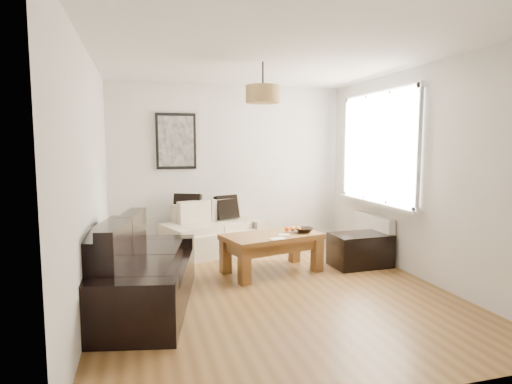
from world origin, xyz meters
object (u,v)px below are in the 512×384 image
object	(u,v)px
loveseat_cream	(214,229)
coffee_table	(272,253)
ottoman	(360,250)
sofa_leather	(141,267)

from	to	relation	value
loveseat_cream	coffee_table	bearing A→B (deg)	-85.72
ottoman	coffee_table	bearing A→B (deg)	177.84
coffee_table	ottoman	distance (m)	1.25
sofa_leather	loveseat_cream	bearing A→B (deg)	-17.42
coffee_table	sofa_leather	bearing A→B (deg)	-155.12
loveseat_cream	sofa_leather	distance (m)	2.25
sofa_leather	coffee_table	size ratio (longest dim) A/B	1.55
sofa_leather	ottoman	distance (m)	2.97
coffee_table	ottoman	xyz separation A→B (m)	(1.25, -0.05, -0.03)
sofa_leather	ottoman	bearing A→B (deg)	-64.60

